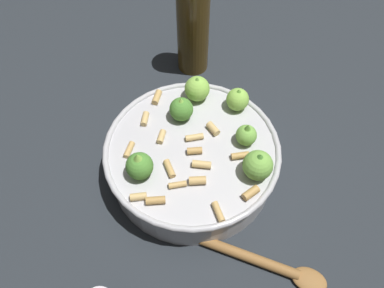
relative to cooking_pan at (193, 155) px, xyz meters
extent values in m
plane|color=#23282D|center=(0.00, 0.00, -0.04)|extent=(2.40, 2.40, 0.00)
cylinder|color=#B7B7BC|center=(0.00, 0.00, -0.01)|extent=(0.28, 0.28, 0.07)
torus|color=#B7B7BC|center=(0.00, 0.00, 0.03)|extent=(0.29, 0.29, 0.01)
sphere|color=#75B247|center=(0.02, 0.08, 0.04)|extent=(0.03, 0.03, 0.03)
cone|color=#609E38|center=(0.02, 0.08, 0.06)|extent=(0.02, 0.02, 0.02)
sphere|color=#4C8933|center=(-0.07, 0.01, 0.05)|extent=(0.04, 0.04, 0.04)
cone|color=#8CC64C|center=(-0.07, 0.01, 0.07)|extent=(0.02, 0.02, 0.01)
sphere|color=#75B247|center=(0.08, 0.07, 0.05)|extent=(0.05, 0.05, 0.05)
cone|color=#4C8933|center=(0.08, 0.07, 0.07)|extent=(0.02, 0.02, 0.01)
sphere|color=#8CC64C|center=(-0.05, 0.10, 0.05)|extent=(0.04, 0.04, 0.04)
cone|color=#609E38|center=(-0.05, 0.10, 0.06)|extent=(0.02, 0.02, 0.01)
sphere|color=#4C8933|center=(0.01, -0.09, 0.05)|extent=(0.04, 0.04, 0.04)
cone|color=#8CC64C|center=(0.01, -0.09, 0.07)|extent=(0.02, 0.02, 0.02)
sphere|color=#8CC64C|center=(-0.10, 0.05, 0.05)|extent=(0.04, 0.04, 0.04)
cone|color=#75B247|center=(-0.10, 0.05, 0.07)|extent=(0.02, 0.02, 0.01)
cylinder|color=tan|center=(-0.04, -0.04, 0.03)|extent=(0.03, 0.02, 0.01)
cylinder|color=tan|center=(0.11, 0.04, 0.03)|extent=(0.02, 0.03, 0.01)
cylinder|color=tan|center=(0.07, -0.09, 0.03)|extent=(0.02, 0.03, 0.01)
cylinder|color=tan|center=(0.03, -0.05, 0.03)|extent=(0.03, 0.01, 0.01)
cylinder|color=tan|center=(-0.12, -0.02, 0.03)|extent=(0.03, 0.03, 0.01)
cylinder|color=tan|center=(-0.02, 0.04, 0.03)|extent=(0.03, 0.02, 0.01)
cylinder|color=tan|center=(0.06, -0.02, 0.03)|extent=(0.02, 0.03, 0.01)
cylinder|color=tan|center=(0.01, 0.00, 0.03)|extent=(0.02, 0.03, 0.01)
cylinder|color=tan|center=(0.12, -0.01, 0.03)|extent=(0.03, 0.01, 0.01)
cylinder|color=tan|center=(0.05, 0.06, 0.03)|extent=(0.02, 0.03, 0.01)
cylinder|color=tan|center=(-0.08, -0.05, 0.03)|extent=(0.03, 0.02, 0.01)
cylinder|color=tan|center=(0.04, 0.00, 0.03)|extent=(0.02, 0.03, 0.01)
cylinder|color=tan|center=(0.06, -0.05, 0.03)|extent=(0.01, 0.03, 0.01)
cylinder|color=tan|center=(-0.01, 0.01, 0.03)|extent=(0.02, 0.03, 0.01)
cylinder|color=tan|center=(0.05, -0.11, 0.03)|extent=(0.02, 0.03, 0.01)
cylinder|color=tan|center=(-0.03, -0.10, 0.03)|extent=(0.03, 0.03, 0.01)
cylinder|color=#4C3814|center=(-0.24, 0.10, 0.06)|extent=(0.06, 0.06, 0.19)
cylinder|color=olive|center=(0.17, 0.00, -0.03)|extent=(0.15, 0.16, 0.02)
ellipsoid|color=olive|center=(0.25, 0.08, -0.04)|extent=(0.06, 0.06, 0.01)
camera|label=1|loc=(0.31, -0.13, 0.52)|focal=34.06mm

